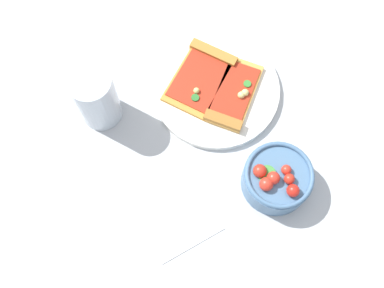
{
  "coord_description": "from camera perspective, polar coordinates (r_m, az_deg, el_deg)",
  "views": [
    {
      "loc": [
        0.3,
        0.27,
        0.84
      ],
      "look_at": [
        0.14,
        0.03,
        0.03
      ],
      "focal_mm": 43.56,
      "sensor_mm": 36.0,
      "label": 1
    }
  ],
  "objects": [
    {
      "name": "plate",
      "position": [
        0.93,
        2.95,
        6.67
      ],
      "size": [
        0.25,
        0.25,
        0.01
      ],
      "primitive_type": "cylinder",
      "color": "white",
      "rests_on": "ground_plane"
    },
    {
      "name": "ground_plane",
      "position": [
        0.93,
        6.33,
        5.5
      ],
      "size": [
        2.4,
        2.4,
        0.0
      ],
      "primitive_type": "plane",
      "color": "#B2B7BC",
      "rests_on": "ground"
    },
    {
      "name": "pizza_slice_far",
      "position": [
        0.91,
        5.0,
        5.63
      ],
      "size": [
        0.16,
        0.15,
        0.02
      ],
      "color": "gold",
      "rests_on": "plate"
    },
    {
      "name": "soda_glass",
      "position": [
        0.88,
        -11.6,
        5.42
      ],
      "size": [
        0.08,
        0.08,
        0.13
      ],
      "color": "silver",
      "rests_on": "ground_plane"
    },
    {
      "name": "paper_napkin",
      "position": [
        0.85,
        -1.67,
        -9.1
      ],
      "size": [
        0.14,
        0.12,
        0.0
      ],
      "primitive_type": "cube",
      "rotation": [
        0.0,
        0.0,
        -0.07
      ],
      "color": "white",
      "rests_on": "ground_plane"
    },
    {
      "name": "salad_bowl",
      "position": [
        0.85,
        10.33,
        -4.2
      ],
      "size": [
        0.12,
        0.12,
        0.08
      ],
      "color": "#4C7299",
      "rests_on": "ground_plane"
    },
    {
      "name": "pizza_slice_near",
      "position": [
        0.93,
        1.32,
        8.53
      ],
      "size": [
        0.18,
        0.16,
        0.02
      ],
      "color": "gold",
      "rests_on": "plate"
    }
  ]
}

